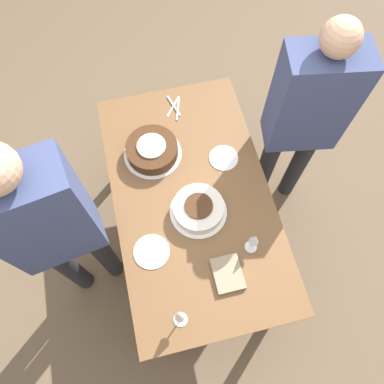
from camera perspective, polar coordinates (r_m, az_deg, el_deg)
name	(u,v)px	position (r m, az deg, el deg)	size (l,w,h in m)	color
ground_plane	(192,236)	(2.78, 0.00, -6.77)	(12.00, 12.00, 0.00)	brown
dining_table	(192,203)	(2.19, 0.00, -1.75)	(1.53, 0.87, 0.74)	brown
cake_center_white	(198,209)	(2.01, 0.99, -2.59)	(0.31, 0.31, 0.09)	white
cake_front_chocolate	(152,150)	(2.18, -6.10, 6.38)	(0.34, 0.34, 0.10)	white
wine_glass_near	(180,317)	(1.78, -1.88, -18.44)	(0.07, 0.07, 0.20)	silver
wine_glass_far	(254,240)	(1.89, 9.49, -7.19)	(0.07, 0.07, 0.19)	silver
dessert_plate_left	(224,158)	(2.20, 4.85, 5.20)	(0.17, 0.17, 0.01)	silver
dessert_plate_right	(152,252)	(1.99, -6.18, -9.02)	(0.19, 0.19, 0.01)	silver
fork_pile	(175,107)	(2.39, -2.61, 12.82)	(0.20, 0.11, 0.01)	silver
napkin_stack	(228,274)	(1.94, 5.46, -12.29)	(0.18, 0.14, 0.03)	gray
person_cutting	(52,227)	(1.84, -20.52, -5.09)	(0.29, 0.43, 1.68)	#232328
person_watching	(305,116)	(2.18, 16.80, 11.03)	(0.28, 0.43, 1.59)	#232328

